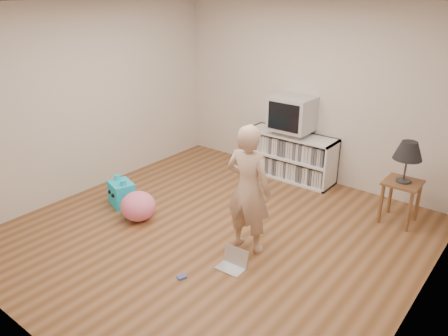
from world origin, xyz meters
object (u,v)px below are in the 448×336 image
table_lamp (408,151)px  person (248,189)px  laptop (233,262)px  crt_tv (293,113)px  side_table (401,192)px  media_unit (290,155)px  plush_blue (122,193)px  dvd_deck (291,132)px  plush_pink (138,206)px

table_lamp → person: (-1.14, -1.66, -0.21)m
table_lamp → laptop: table_lamp is taller
crt_tv → side_table: (1.78, -0.37, -0.60)m
media_unit → laptop: media_unit is taller
side_table → plush_blue: (-3.08, -1.84, -0.25)m
table_lamp → plush_blue: bearing=-149.1°
table_lamp → plush_blue: size_ratio=1.25×
crt_tv → person: size_ratio=0.41×
dvd_deck → side_table: size_ratio=0.82×
dvd_deck → plush_blue: (-1.30, -2.21, -0.57)m
dvd_deck → table_lamp: table_lamp is taller
media_unit → plush_pink: size_ratio=3.19×
side_table → person: size_ratio=0.38×
media_unit → plush_blue: (-1.30, -2.23, -0.18)m
table_lamp → laptop: bearing=-116.8°
dvd_deck → media_unit: bearing=90.0°
crt_tv → laptop: 2.71m
side_table → laptop: (-1.04, -2.05, -0.36)m
media_unit → dvd_deck: (-0.00, -0.02, 0.39)m
laptop → table_lamp: bearing=60.0°
media_unit → side_table: 1.83m
media_unit → laptop: size_ratio=4.66×
person → plush_pink: (-1.46, -0.32, -0.54)m
media_unit → side_table: size_ratio=2.55×
person → crt_tv: bearing=-76.1°
laptop → plush_blue: bearing=171.1°
crt_tv → person: person is taller
table_lamp → plush_pink: table_lamp is taller
media_unit → crt_tv: bearing=-90.0°
crt_tv → side_table: size_ratio=1.09×
dvd_deck → plush_blue: bearing=-120.4°
dvd_deck → person: (0.65, -2.03, -0.00)m
dvd_deck → person: 2.13m
side_table → table_lamp: 0.53m
dvd_deck → crt_tv: 0.29m
person → plush_pink: person is taller
media_unit → person: person is taller
dvd_deck → table_lamp: (1.78, -0.37, 0.21)m
plush_pink → crt_tv: bearing=71.0°
dvd_deck → crt_tv: crt_tv is taller
plush_blue → laptop: bearing=12.6°
crt_tv → table_lamp: size_ratio=1.17×
table_lamp → dvd_deck: bearing=168.3°
side_table → plush_pink: (-2.59, -1.98, -0.23)m
crt_tv → person: 2.14m
table_lamp → laptop: size_ratio=1.71×
side_table → table_lamp: size_ratio=1.07×
media_unit → dvd_deck: bearing=-90.0°
media_unit → plush_blue: media_unit is taller
media_unit → table_lamp: (1.78, -0.39, 0.59)m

